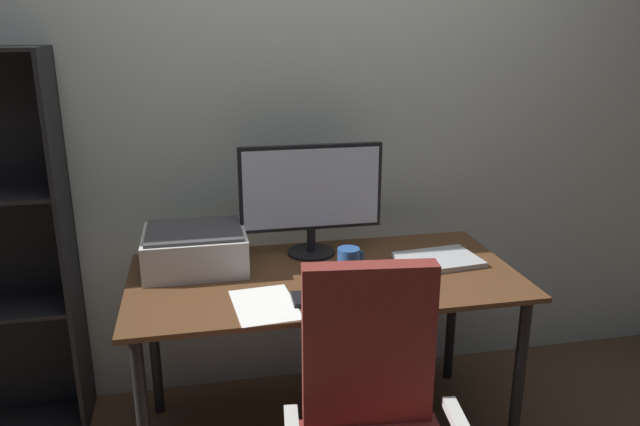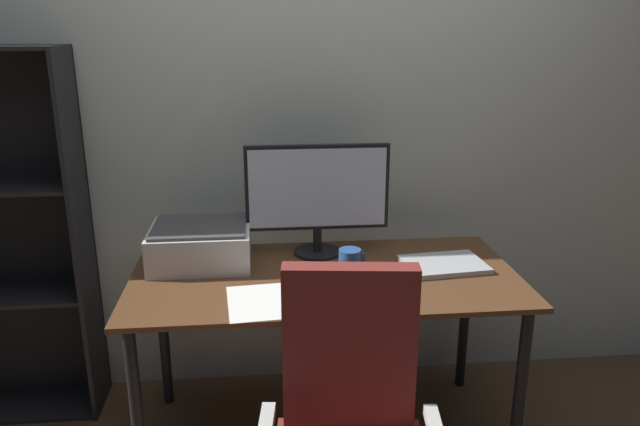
% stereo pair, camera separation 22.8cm
% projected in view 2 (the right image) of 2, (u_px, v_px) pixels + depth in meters
% --- Properties ---
extents(back_wall, '(6.40, 0.10, 2.60)m').
position_uv_depth(back_wall, '(312.00, 112.00, 2.73)').
color(back_wall, beige).
rests_on(back_wall, ground).
extents(desk, '(1.51, 0.75, 0.74)m').
position_uv_depth(desk, '(325.00, 294.00, 2.40)').
color(desk, '#56351E').
rests_on(desk, ground).
extents(monitor, '(0.60, 0.20, 0.47)m').
position_uv_depth(monitor, '(317.00, 193.00, 2.51)').
color(monitor, black).
rests_on(monitor, desk).
extents(keyboard, '(0.29, 0.12, 0.02)m').
position_uv_depth(keyboard, '(327.00, 297.00, 2.16)').
color(keyboard, black).
rests_on(keyboard, desk).
extents(mouse, '(0.06, 0.10, 0.03)m').
position_uv_depth(mouse, '(381.00, 295.00, 2.16)').
color(mouse, black).
rests_on(mouse, desk).
extents(coffee_mug, '(0.10, 0.09, 0.10)m').
position_uv_depth(coffee_mug, '(350.00, 261.00, 2.38)').
color(coffee_mug, '#285193').
rests_on(coffee_mug, desk).
extents(laptop, '(0.34, 0.26, 0.02)m').
position_uv_depth(laptop, '(444.00, 265.00, 2.44)').
color(laptop, '#B7BABC').
rests_on(laptop, desk).
extents(printer, '(0.40, 0.34, 0.16)m').
position_uv_depth(printer, '(201.00, 244.00, 2.47)').
color(printer, silver).
rests_on(printer, desk).
extents(paper_sheet, '(0.23, 0.31, 0.00)m').
position_uv_depth(paper_sheet, '(258.00, 302.00, 2.14)').
color(paper_sheet, white).
rests_on(paper_sheet, desk).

